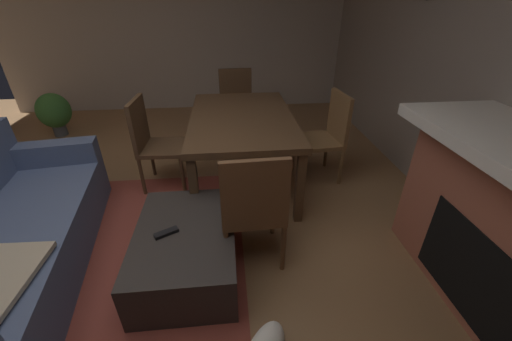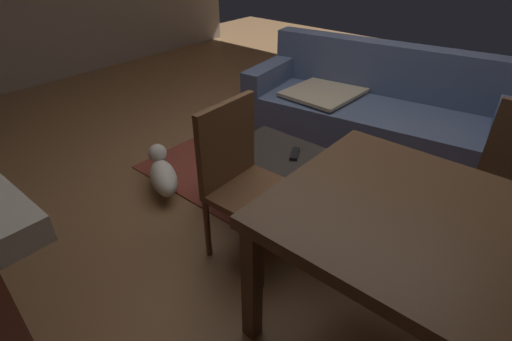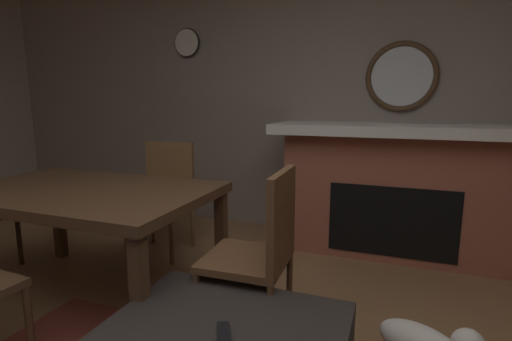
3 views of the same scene
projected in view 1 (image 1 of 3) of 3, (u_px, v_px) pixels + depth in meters
floor at (142, 275)px, 2.22m from camera, size 9.41×9.41×0.00m
wall_right_window_side at (180, 19)px, 4.88m from camera, size 0.12×5.82×2.87m
area_rug at (108, 273)px, 2.23m from camera, size 2.60×2.00×0.01m
ottoman_coffee_table at (187, 249)px, 2.19m from camera, size 0.98×0.68×0.37m
tv_remote at (166, 233)px, 2.05m from camera, size 0.12×0.16×0.02m
dining_table at (242, 123)px, 3.03m from camera, size 1.60×1.01×0.74m
dining_chair_south at (327, 132)px, 3.19m from camera, size 0.48×0.48×0.93m
dining_chair_west at (253, 205)px, 2.08m from camera, size 0.46×0.46×0.93m
dining_chair_north at (153, 139)px, 3.03m from camera, size 0.46×0.46×0.93m
dining_chair_east at (237, 101)px, 4.13m from camera, size 0.46×0.46×0.93m
potted_plant at (54, 112)px, 4.27m from camera, size 0.44×0.44×0.61m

